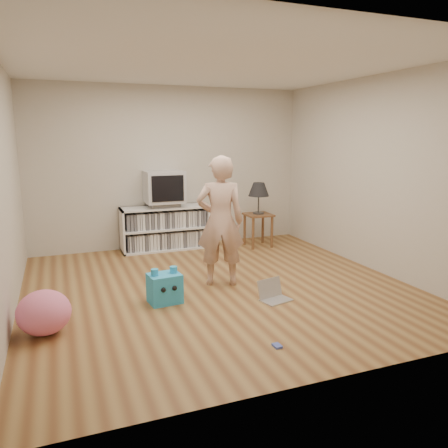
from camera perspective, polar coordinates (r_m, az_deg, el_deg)
ground at (r=5.39m, az=-0.79°, el=-8.19°), size 4.50×4.50×0.00m
walls at (r=5.10m, az=-0.83°, el=5.69°), size 4.52×4.52×2.60m
ceiling at (r=5.14m, az=-0.87°, el=20.26°), size 4.50×4.50×0.01m
media_unit at (r=7.13m, az=-7.74°, el=-0.49°), size 1.40×0.45×0.70m
dvd_deck at (r=7.05m, az=-7.80°, el=2.55°), size 0.45×0.35×0.07m
crt_tv at (r=7.01m, az=-7.86°, el=4.84°), size 0.60×0.53×0.50m
side_table at (r=7.25m, az=4.49°, el=0.30°), size 0.42×0.42×0.55m
table_lamp at (r=7.17m, az=4.56°, el=4.43°), size 0.34×0.34×0.52m
person at (r=5.29m, az=-0.49°, el=0.35°), size 0.66×0.53×1.59m
laptop at (r=5.01m, az=6.42°, el=-9.10°), size 0.38×0.33×0.23m
playing_cards at (r=3.99m, az=6.95°, el=-15.51°), size 0.07×0.09×0.02m
plush_blue at (r=4.90m, az=-7.75°, el=-8.25°), size 0.37×0.33×0.40m
plush_pink at (r=4.44m, az=-22.47°, el=-10.64°), size 0.63×0.63×0.42m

